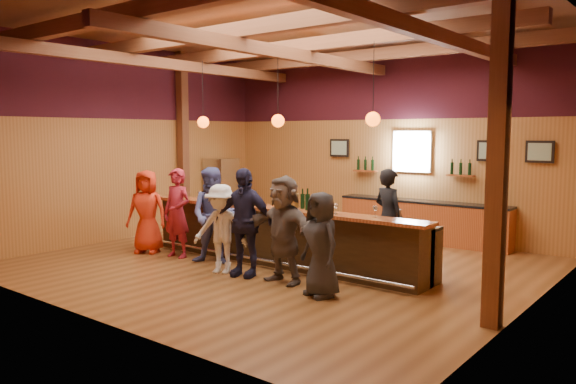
% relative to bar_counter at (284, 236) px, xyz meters
% --- Properties ---
extents(room, '(9.04, 9.00, 4.52)m').
position_rel_bar_counter_xyz_m(room, '(-0.02, -0.09, 2.69)').
color(room, brown).
rests_on(room, ground).
extents(bar_counter, '(6.30, 1.07, 1.11)m').
position_rel_bar_counter_xyz_m(bar_counter, '(0.00, 0.00, 0.00)').
color(bar_counter, black).
rests_on(bar_counter, ground).
extents(back_bar_cabinet, '(4.00, 0.52, 0.95)m').
position_rel_bar_counter_xyz_m(back_bar_cabinet, '(1.18, 3.57, -0.05)').
color(back_bar_cabinet, brown).
rests_on(back_bar_cabinet, ground).
extents(window, '(0.95, 0.09, 0.95)m').
position_rel_bar_counter_xyz_m(window, '(0.78, 3.80, 1.53)').
color(window, silver).
rests_on(window, room).
extents(framed_pictures, '(5.35, 0.05, 0.45)m').
position_rel_bar_counter_xyz_m(framed_pictures, '(1.65, 3.79, 1.58)').
color(framed_pictures, black).
rests_on(framed_pictures, room).
extents(wine_shelves, '(3.00, 0.18, 0.30)m').
position_rel_bar_counter_xyz_m(wine_shelves, '(0.78, 3.73, 1.10)').
color(wine_shelves, brown).
rests_on(wine_shelves, room).
extents(pendant_lights, '(4.24, 0.24, 1.37)m').
position_rel_bar_counter_xyz_m(pendant_lights, '(-0.02, -0.15, 2.19)').
color(pendant_lights, black).
rests_on(pendant_lights, room).
extents(stainless_fridge, '(0.70, 0.70, 1.80)m').
position_rel_bar_counter_xyz_m(stainless_fridge, '(-4.12, 2.45, 0.38)').
color(stainless_fridge, silver).
rests_on(stainless_fridge, ground).
extents(customer_orange, '(1.00, 0.89, 1.72)m').
position_rel_bar_counter_xyz_m(customer_orange, '(-2.82, -1.02, 0.34)').
color(customer_orange, red).
rests_on(customer_orange, ground).
extents(customer_redvest, '(0.69, 0.49, 1.78)m').
position_rel_bar_counter_xyz_m(customer_redvest, '(-1.98, -0.93, 0.37)').
color(customer_redvest, maroon).
rests_on(customer_redvest, ground).
extents(customer_denim, '(1.10, 1.01, 1.83)m').
position_rel_bar_counter_xyz_m(customer_denim, '(-1.00, -0.87, 0.40)').
color(customer_denim, '#4C5598').
rests_on(customer_denim, ground).
extents(customer_white, '(1.16, 0.90, 1.58)m').
position_rel_bar_counter_xyz_m(customer_white, '(-0.38, -1.31, 0.27)').
color(customer_white, silver).
rests_on(customer_white, ground).
extents(customer_navy, '(1.18, 0.70, 1.88)m').
position_rel_bar_counter_xyz_m(customer_navy, '(0.07, -1.20, 0.42)').
color(customer_navy, '#1D1C39').
rests_on(customer_navy, ground).
extents(customer_brown, '(1.71, 0.71, 1.79)m').
position_rel_bar_counter_xyz_m(customer_brown, '(0.89, -1.12, 0.37)').
color(customer_brown, '#594E47').
rests_on(customer_brown, ground).
extents(customer_dark, '(0.91, 0.76, 1.60)m').
position_rel_bar_counter_xyz_m(customer_dark, '(1.83, -1.39, 0.28)').
color(customer_dark, '#262628').
rests_on(customer_dark, ground).
extents(bartender, '(0.76, 0.61, 1.82)m').
position_rel_bar_counter_xyz_m(bartender, '(1.62, 1.13, 0.39)').
color(bartender, black).
rests_on(bartender, ground).
extents(ice_bucket, '(0.24, 0.24, 0.26)m').
position_rel_bar_counter_xyz_m(ice_bucket, '(0.35, -0.19, 0.72)').
color(ice_bucket, brown).
rests_on(ice_bucket, bar_counter).
extents(bottle_a, '(0.08, 0.08, 0.37)m').
position_rel_bar_counter_xyz_m(bottle_a, '(0.57, -0.17, 0.73)').
color(bottle_a, black).
rests_on(bottle_a, bar_counter).
extents(bottle_b, '(0.08, 0.08, 0.39)m').
position_rel_bar_counter_xyz_m(bottle_b, '(0.76, -0.27, 0.74)').
color(bottle_b, black).
rests_on(bottle_b, bar_counter).
extents(glass_a, '(0.08, 0.08, 0.17)m').
position_rel_bar_counter_xyz_m(glass_a, '(-2.80, -0.30, 0.71)').
color(glass_a, silver).
rests_on(glass_a, bar_counter).
extents(glass_b, '(0.08, 0.08, 0.18)m').
position_rel_bar_counter_xyz_m(glass_b, '(-1.99, -0.31, 0.72)').
color(glass_b, silver).
rests_on(glass_b, bar_counter).
extents(glass_c, '(0.08, 0.08, 0.19)m').
position_rel_bar_counter_xyz_m(glass_c, '(-1.44, -0.27, 0.72)').
color(glass_c, silver).
rests_on(glass_c, bar_counter).
extents(glass_d, '(0.08, 0.08, 0.17)m').
position_rel_bar_counter_xyz_m(glass_d, '(-0.91, -0.36, 0.71)').
color(glass_d, silver).
rests_on(glass_d, bar_counter).
extents(glass_e, '(0.08, 0.08, 0.19)m').
position_rel_bar_counter_xyz_m(glass_e, '(-0.54, -0.34, 0.72)').
color(glass_e, silver).
rests_on(glass_e, bar_counter).
extents(glass_f, '(0.08, 0.08, 0.18)m').
position_rel_bar_counter_xyz_m(glass_f, '(0.95, -0.32, 0.72)').
color(glass_f, silver).
rests_on(glass_f, bar_counter).
extents(glass_g, '(0.08, 0.08, 0.18)m').
position_rel_bar_counter_xyz_m(glass_g, '(1.41, -0.36, 0.72)').
color(glass_g, silver).
rests_on(glass_g, bar_counter).
extents(glass_h, '(0.09, 0.09, 0.19)m').
position_rel_bar_counter_xyz_m(glass_h, '(2.12, -0.26, 0.73)').
color(glass_h, silver).
rests_on(glass_h, bar_counter).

